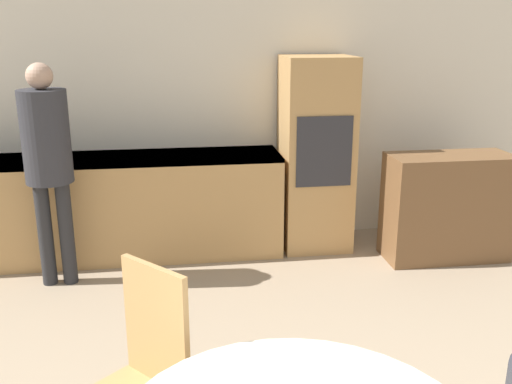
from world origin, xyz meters
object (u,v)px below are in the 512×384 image
at_px(oven_unit, 315,154).
at_px(chair_far_left, 142,370).
at_px(person_standing, 47,152).
at_px(sideboard, 447,207).

height_order(oven_unit, chair_far_left, oven_unit).
bearing_deg(chair_far_left, person_standing, 157.13).
bearing_deg(chair_far_left, sideboard, 89.78).
relative_size(sideboard, person_standing, 0.61).
xyz_separation_m(oven_unit, person_standing, (-2.18, -0.52, 0.20)).
bearing_deg(oven_unit, sideboard, -23.52).
height_order(oven_unit, sideboard, oven_unit).
bearing_deg(sideboard, person_standing, -178.89).
height_order(oven_unit, person_standing, oven_unit).
distance_m(oven_unit, sideboard, 1.22).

